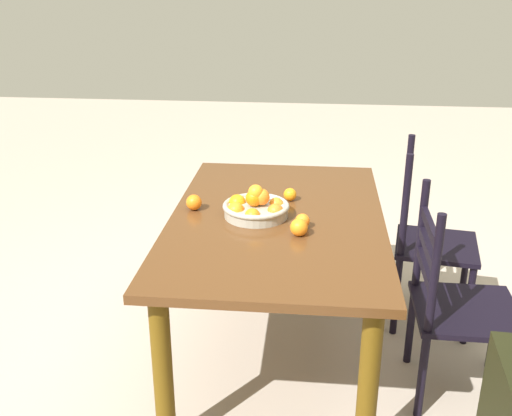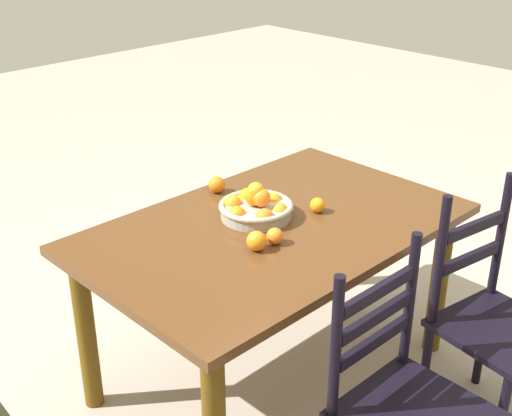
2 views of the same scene
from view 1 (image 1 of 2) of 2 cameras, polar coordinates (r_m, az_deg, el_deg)
ground_plane at (r=3.12m, az=1.83°, el=-13.57°), size 12.00×12.00×0.00m
dining_table at (r=2.80m, az=1.98°, el=-2.80°), size 1.54×0.97×0.75m
chair_near_window at (r=2.79m, az=18.37°, el=-8.74°), size 0.45×0.45×0.95m
chair_by_cabinet at (r=3.30m, az=16.00°, el=-3.26°), size 0.47×0.47×0.99m
fruit_bowl at (r=2.74m, az=-0.04°, el=0.11°), size 0.31×0.31×0.15m
orange_loose_0 at (r=2.94m, az=3.24°, el=1.29°), size 0.06×0.06×0.06m
orange_loose_1 at (r=2.83m, az=-5.90°, el=0.53°), size 0.07×0.07×0.07m
orange_loose_2 at (r=2.63m, az=4.43°, el=-1.23°), size 0.06×0.06×0.06m
orange_loose_3 at (r=2.55m, az=4.09°, el=-1.84°), size 0.08×0.08×0.08m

